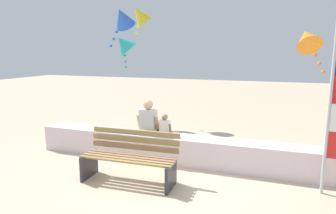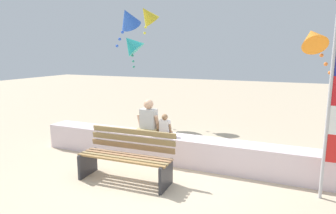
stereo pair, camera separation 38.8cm
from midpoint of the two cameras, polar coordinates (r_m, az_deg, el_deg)
ground_plane at (r=5.53m, az=0.72°, el=-13.72°), size 40.00×40.00×0.00m
seawall_ledge at (r=6.21m, az=3.94°, el=-8.19°), size 6.41×0.53×0.56m
park_bench at (r=5.40m, az=-5.84°, el=-9.57°), size 1.71×0.66×0.88m
person_adult at (r=6.28m, az=-1.97°, el=-2.58°), size 0.48×0.35×0.74m
person_child at (r=6.17m, az=1.18°, el=-3.87°), size 0.30×0.22×0.45m
kite_orange at (r=7.07m, az=27.52°, el=11.65°), size 0.77×0.80×1.11m
kite_teal at (r=9.41m, az=-5.84°, el=11.91°), size 0.97×0.88×1.15m
kite_yellow at (r=9.75m, az=-2.76°, el=17.22°), size 0.89×0.90×0.94m
kite_blue at (r=8.20m, az=-6.28°, el=16.57°), size 0.75×0.78×1.11m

